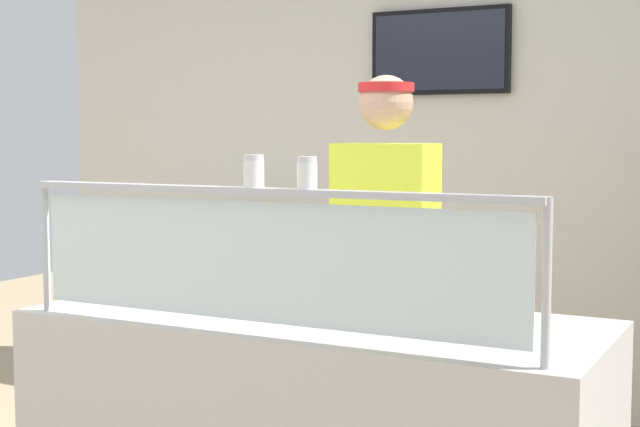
% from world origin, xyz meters
% --- Properties ---
extents(shop_rear_unit, '(6.26, 0.13, 2.70)m').
position_xyz_m(shop_rear_unit, '(0.92, 2.81, 1.36)').
color(shop_rear_unit, silver).
rests_on(shop_rear_unit, ground).
extents(sneeze_guard, '(1.68, 0.06, 0.43)m').
position_xyz_m(sneeze_guard, '(0.93, 0.06, 1.22)').
color(sneeze_guard, '#B2B5BC').
rests_on(sneeze_guard, serving_counter).
extents(pizza_tray, '(0.45, 0.45, 0.04)m').
position_xyz_m(pizza_tray, '(0.81, 0.45, 0.97)').
color(pizza_tray, '#9EA0A8').
rests_on(pizza_tray, serving_counter).
extents(pizza_server, '(0.10, 0.29, 0.01)m').
position_xyz_m(pizza_server, '(0.79, 0.43, 0.99)').
color(pizza_server, '#ADAFB7').
rests_on(pizza_server, pizza_tray).
extents(parmesan_shaker, '(0.06, 0.06, 0.10)m').
position_xyz_m(parmesan_shaker, '(0.91, 0.06, 1.42)').
color(parmesan_shaker, white).
rests_on(parmesan_shaker, sneeze_guard).
extents(pepper_flake_shaker, '(0.06, 0.06, 0.09)m').
position_xyz_m(pepper_flake_shaker, '(1.08, 0.06, 1.42)').
color(pepper_flake_shaker, white).
rests_on(pepper_flake_shaker, sneeze_guard).
extents(worker_figure, '(0.41, 0.50, 1.76)m').
position_xyz_m(worker_figure, '(0.89, 1.05, 1.01)').
color(worker_figure, '#23232D').
rests_on(worker_figure, ground).
extents(prep_shelf, '(0.70, 0.55, 0.83)m').
position_xyz_m(prep_shelf, '(-0.71, 2.32, 0.41)').
color(prep_shelf, '#B7BABF').
rests_on(prep_shelf, ground).
extents(pizza_box_stack, '(0.50, 0.48, 0.13)m').
position_xyz_m(pizza_box_stack, '(-0.71, 2.32, 0.89)').
color(pizza_box_stack, silver).
rests_on(pizza_box_stack, prep_shelf).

